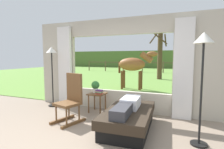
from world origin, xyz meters
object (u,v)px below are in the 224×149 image
at_px(potted_plant, 95,86).
at_px(pasture_tree, 160,55).
at_px(rocking_chair, 71,98).
at_px(book_stack, 99,92).
at_px(side_table, 97,97).
at_px(floor_lamp_right, 203,55).
at_px(recliner_sofa, 129,119).
at_px(reclining_person, 128,105).
at_px(floor_lamp_left, 52,58).
at_px(horse, 133,65).

relative_size(potted_plant, pasture_tree, 0.09).
bearing_deg(rocking_chair, book_stack, 82.06).
distance_m(side_table, floor_lamp_right, 2.84).
distance_m(potted_plant, pasture_tree, 7.99).
bearing_deg(recliner_sofa, reclining_person, -93.26).
bearing_deg(pasture_tree, floor_lamp_left, -105.76).
xyz_separation_m(side_table, potted_plant, (-0.08, 0.06, 0.28)).
distance_m(horse, pasture_tree, 4.39).
relative_size(book_stack, floor_lamp_right, 0.10).
distance_m(recliner_sofa, side_table, 1.38).
xyz_separation_m(potted_plant, pasture_tree, (0.79, 7.89, 0.95)).
distance_m(side_table, horse, 3.72).
bearing_deg(pasture_tree, floor_lamp_right, -79.11).
bearing_deg(recliner_sofa, pasture_tree, 89.46).
bearing_deg(book_stack, horse, 90.83).
xyz_separation_m(reclining_person, book_stack, (-1.03, 0.77, 0.05)).
xyz_separation_m(book_stack, pasture_tree, (0.61, 8.01, 1.07)).
xyz_separation_m(recliner_sofa, potted_plant, (-1.20, 0.84, 0.48)).
distance_m(reclining_person, potted_plant, 1.51).
bearing_deg(floor_lamp_left, side_table, -1.45).
height_order(side_table, horse, horse).
xyz_separation_m(side_table, floor_lamp_left, (-1.53, 0.04, 1.03)).
height_order(side_table, floor_lamp_right, floor_lamp_right).
relative_size(reclining_person, rocking_chair, 1.28).
relative_size(floor_lamp_right, pasture_tree, 0.52).
bearing_deg(recliner_sofa, book_stack, 141.72).
distance_m(potted_plant, horse, 3.62).
bearing_deg(pasture_tree, potted_plant, -95.68).
bearing_deg(horse, floor_lamp_right, 28.07).
bearing_deg(pasture_tree, book_stack, -94.37).
xyz_separation_m(potted_plant, book_stack, (0.17, -0.12, -0.13)).
distance_m(book_stack, floor_lamp_left, 1.85).
relative_size(side_table, potted_plant, 1.63).
bearing_deg(rocking_chair, floor_lamp_right, 12.17).
distance_m(recliner_sofa, rocking_chair, 1.41).
bearing_deg(floor_lamp_left, pasture_tree, 74.24).
xyz_separation_m(side_table, floor_lamp_right, (2.42, -0.99, 1.10)).
xyz_separation_m(rocking_chair, floor_lamp_right, (2.67, -0.13, 0.99)).
bearing_deg(floor_lamp_left, rocking_chair, -34.94).
height_order(rocking_chair, floor_lamp_left, floor_lamp_left).
bearing_deg(side_table, floor_lamp_right, -22.14).
height_order(recliner_sofa, rocking_chair, rocking_chair).
distance_m(book_stack, pasture_tree, 8.11).
height_order(floor_lamp_right, pasture_tree, pasture_tree).
bearing_deg(potted_plant, rocking_chair, -100.13).
height_order(reclining_person, side_table, reclining_person).
relative_size(book_stack, floor_lamp_left, 0.10).
bearing_deg(floor_lamp_left, floor_lamp_right, -14.54).
relative_size(floor_lamp_left, horse, 0.99).
relative_size(book_stack, horse, 0.10).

